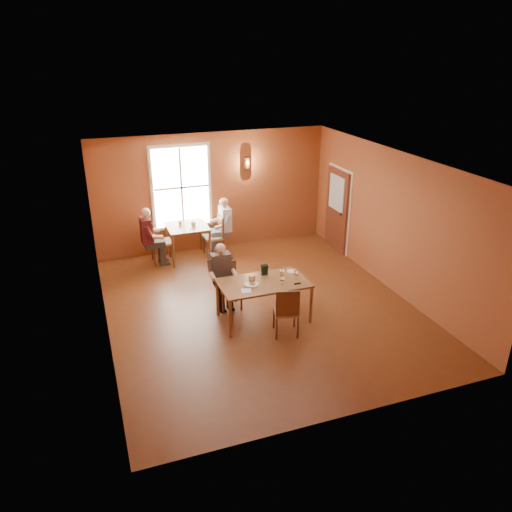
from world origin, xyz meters
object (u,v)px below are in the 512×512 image
object	(u,v)px
second_table	(188,242)
diner_white	(214,229)
chair_diner_main	(229,286)
diner_maroon	(160,235)
chair_diner_maroon	(161,241)
chair_diner_white	(213,236)
diner_main	(229,280)
main_table	(264,301)
chair_empty	(286,310)

from	to	relation	value
second_table	diner_white	size ratio (longest dim) A/B	0.70
chair_diner_main	diner_maroon	bearing A→B (deg)	-71.84
second_table	chair_diner_maroon	size ratio (longest dim) A/B	0.90
chair_diner_main	chair_diner_white	world-z (taller)	chair_diner_white
chair_diner_maroon	diner_main	bearing A→B (deg)	17.42
second_table	diner_white	bearing A→B (deg)	0.00
main_table	diner_main	world-z (taller)	diner_main
diner_main	chair_empty	bearing A→B (deg)	118.99
chair_diner_main	main_table	bearing A→B (deg)	127.57
chair_diner_white	chair_diner_maroon	size ratio (longest dim) A/B	0.94
diner_main	second_table	world-z (taller)	diner_main
main_table	diner_white	bearing A→B (deg)	90.83
chair_diner_main	chair_diner_maroon	distance (m)	2.91
chair_diner_white	diner_maroon	xyz separation A→B (m)	(-1.33, 0.00, 0.19)
second_table	diner_white	world-z (taller)	diner_white
second_table	chair_diner_maroon	xyz separation A→B (m)	(-0.65, 0.00, 0.11)
diner_main	diner_white	xyz separation A→B (m)	(0.45, 2.80, 0.06)
chair_empty	chair_diner_maroon	bearing A→B (deg)	125.63
chair_empty	chair_diner_maroon	xyz separation A→B (m)	(-1.58, 4.06, 0.06)
diner_main	chair_empty	world-z (taller)	diner_main
chair_diner_white	chair_empty	bearing A→B (deg)	-176.11
chair_empty	diner_maroon	world-z (taller)	diner_maroon
chair_empty	second_table	world-z (taller)	chair_empty
chair_diner_main	chair_empty	xyz separation A→B (m)	(0.70, -1.29, 0.01)
diner_main	chair_diner_white	world-z (taller)	diner_main
chair_diner_white	chair_diner_maroon	bearing A→B (deg)	90.00
chair_empty	second_table	xyz separation A→B (m)	(-0.93, 4.06, -0.05)
chair_diner_main	second_table	size ratio (longest dim) A/B	0.97
chair_empty	second_table	bearing A→B (deg)	117.26
diner_main	second_table	xyz separation A→B (m)	(-0.23, 2.80, -0.21)
chair_diner_main	second_table	xyz separation A→B (m)	(-0.23, 2.77, -0.04)
diner_white	diner_maroon	world-z (taller)	diner_maroon
second_table	chair_diner_main	bearing A→B (deg)	-85.27
diner_main	second_table	size ratio (longest dim) A/B	1.31
chair_diner_main	chair_diner_white	size ratio (longest dim) A/B	0.94
chair_empty	diner_maroon	size ratio (longest dim) A/B	0.69
main_table	chair_diner_white	distance (m)	3.43
main_table	diner_white	distance (m)	3.44
diner_maroon	chair_diner_white	bearing A→B (deg)	90.00
diner_white	main_table	bearing A→B (deg)	-179.17
diner_maroon	chair_diner_maroon	bearing A→B (deg)	90.00
main_table	chair_diner_main	bearing A→B (deg)	127.57
chair_empty	diner_white	xyz separation A→B (m)	(-0.25, 4.06, 0.21)
chair_diner_main	diner_maroon	size ratio (longest dim) A/B	0.68
chair_diner_main	diner_white	size ratio (longest dim) A/B	0.68
diner_main	chair_diner_white	size ratio (longest dim) A/B	1.26
chair_diner_white	second_table	bearing A→B (deg)	90.00
diner_main	chair_diner_white	xyz separation A→B (m)	(0.42, 2.80, -0.13)
second_table	chair_diner_white	world-z (taller)	chair_diner_white
diner_white	diner_maroon	distance (m)	1.36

